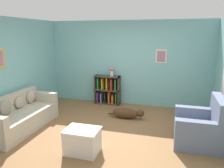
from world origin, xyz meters
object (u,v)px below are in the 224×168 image
object	(u,v)px
couch	(19,116)
bookshelf	(108,90)
vase	(112,71)
coffee_table	(82,140)
recliner_chair	(201,128)
dog	(127,113)

from	to	relation	value
couch	bookshelf	size ratio (longest dim) A/B	2.17
bookshelf	vase	xyz separation A→B (m)	(0.14, -0.02, 0.63)
bookshelf	couch	bearing A→B (deg)	-121.04
coffee_table	recliner_chair	bearing A→B (deg)	24.50
coffee_table	dog	world-z (taller)	coffee_table
vase	dog	bearing A→B (deg)	-55.76
couch	coffee_table	bearing A→B (deg)	-17.65
recliner_chair	vase	xyz separation A→B (m)	(-2.45, 1.98, 0.73)
bookshelf	recliner_chair	xyz separation A→B (m)	(2.59, -2.00, -0.10)
bookshelf	recliner_chair	size ratio (longest dim) A/B	0.91
bookshelf	vase	distance (m)	0.65
couch	coffee_table	distance (m)	1.95
vase	recliner_chair	bearing A→B (deg)	-38.94
couch	recliner_chair	size ratio (longest dim) A/B	1.98
couch	vase	world-z (taller)	vase
recliner_chair	couch	bearing A→B (deg)	-174.28
bookshelf	vase	world-z (taller)	vase
recliner_chair	dog	bearing A→B (deg)	152.13
couch	coffee_table	xyz separation A→B (m)	(1.85, -0.59, -0.06)
dog	vase	world-z (taller)	vase
vase	bookshelf	bearing A→B (deg)	173.07
coffee_table	dog	bearing A→B (deg)	76.42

